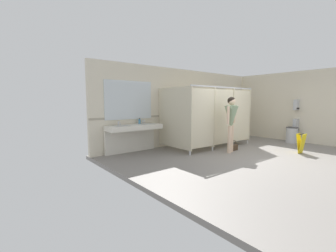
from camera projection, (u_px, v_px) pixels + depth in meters
name	position (u px, v px, depth m)	size (l,w,h in m)	color
ground_plane	(258.00, 159.00, 6.26)	(7.38, 6.28, 0.10)	gray
wall_back	(187.00, 107.00, 8.37)	(7.38, 0.12, 2.67)	beige
wall_side_right	(310.00, 107.00, 8.25)	(0.12, 6.28, 2.67)	beige
wall_back_tile_band	(188.00, 115.00, 8.35)	(7.38, 0.01, 0.06)	#9E937F
vanity_counter	(133.00, 132.00, 6.70)	(1.67, 0.57, 0.96)	silver
mirror_panel	(129.00, 100.00, 6.76)	(1.57, 0.02, 1.15)	silver
bathroom_stalls	(211.00, 116.00, 7.65)	(3.00, 1.54, 2.00)	beige
paper_towel_dispenser_upper	(297.00, 105.00, 8.48)	(0.36, 0.13, 0.40)	#B7BABF
paper_towel_dispenser_lower	(296.00, 125.00, 8.54)	(0.39, 0.13, 0.46)	#B7BABF
trash_bin	(292.00, 135.00, 8.43)	(0.41, 0.41, 0.58)	#B7BABF
person_standing	(231.00, 118.00, 6.69)	(0.56, 0.49, 1.67)	beige
handbag	(234.00, 147.00, 7.08)	(0.28, 0.10, 0.33)	#3F2D1E
soap_dispenser	(140.00, 121.00, 6.91)	(0.07, 0.07, 0.18)	teal
wet_floor_sign	(301.00, 143.00, 6.67)	(0.28, 0.19, 0.59)	yellow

